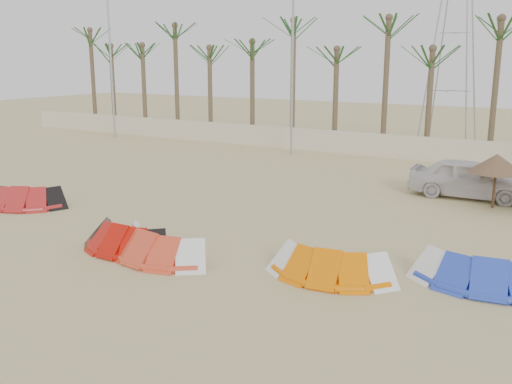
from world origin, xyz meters
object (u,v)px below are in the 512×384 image
Objects in this scene: parasol_left at (497,163)px; car at (469,179)px; kite_red_mid at (131,236)px; kite_red_right at (163,242)px; kite_blue at (492,268)px; kite_orange at (335,260)px; kite_red_left at (30,195)px.

car is at bearing 132.89° from parasol_left.
kite_red_mid is 0.65× the size of car.
kite_red_mid is 0.83× the size of kite_red_right.
kite_red_mid is at bearing -164.56° from kite_blue.
parasol_left is at bearing -138.83° from car.
kite_blue is at bearing 22.75° from kite_orange.
kite_red_left is at bearing -177.02° from kite_blue.
kite_red_left is 0.95× the size of kite_blue.
kite_blue is 8.07m from parasol_left.
kite_red_left is at bearing 177.10° from kite_orange.
kite_orange is at bearing 12.95° from kite_red_right.
kite_red_left and kite_orange have the same top height.
kite_orange is (5.97, 1.14, 0.00)m from kite_red_mid.
kite_red_left is 17.49m from parasol_left.
kite_blue is (9.53, 2.63, 0.00)m from kite_red_mid.
kite_red_left and kite_red_mid have the same top height.
parasol_left is (15.10, 8.72, 1.28)m from kite_red_left.
kite_red_mid is 9.89m from kite_blue.
kite_red_right is 0.79× the size of car.
car is at bearing 104.40° from kite_blue.
kite_blue is at bearing -81.39° from parasol_left.
kite_red_left is at bearing -149.99° from parasol_left.
kite_blue is (8.36, 2.60, 0.00)m from kite_red_right.
kite_orange is at bearing -157.25° from kite_blue.
car is at bearing 35.51° from kite_red_left.
kite_red_left is 8.12m from kite_red_right.
car is (6.03, 11.71, 0.36)m from kite_red_right.
kite_red_right is 8.76m from kite_blue.
kite_red_left is 0.99× the size of kite_red_right.
kite_red_right is at bearing 151.04° from car.
kite_red_right and kite_orange have the same top height.
kite_red_right is (7.93, -1.75, 0.00)m from kite_red_left.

